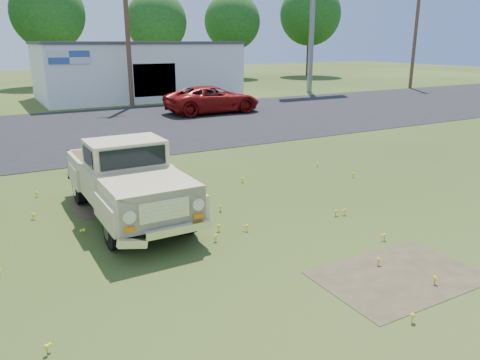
# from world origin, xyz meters

# --- Properties ---
(ground) EXTENTS (140.00, 140.00, 0.00)m
(ground) POSITION_xyz_m (0.00, 0.00, 0.00)
(ground) COLOR #2D4014
(ground) RESTS_ON ground
(asphalt_lot) EXTENTS (90.00, 14.00, 0.02)m
(asphalt_lot) POSITION_xyz_m (0.00, 15.00, 0.00)
(asphalt_lot) COLOR black
(asphalt_lot) RESTS_ON ground
(dirt_patch_a) EXTENTS (3.00, 2.00, 0.01)m
(dirt_patch_a) POSITION_xyz_m (1.50, -3.00, 0.00)
(dirt_patch_a) COLOR #463C25
(dirt_patch_a) RESTS_ON ground
(dirt_patch_b) EXTENTS (2.20, 1.60, 0.01)m
(dirt_patch_b) POSITION_xyz_m (-2.00, 3.50, 0.00)
(dirt_patch_b) COLOR #463C25
(dirt_patch_b) RESTS_ON ground
(commercial_building) EXTENTS (14.20, 8.20, 4.15)m
(commercial_building) POSITION_xyz_m (6.00, 26.99, 2.10)
(commercial_building) COLOR silver
(commercial_building) RESTS_ON ground
(utility_pole_mid) EXTENTS (1.60, 0.30, 9.00)m
(utility_pole_mid) POSITION_xyz_m (4.00, 22.00, 4.60)
(utility_pole_mid) COLOR #4A2F22
(utility_pole_mid) RESTS_ON ground
(utility_pole_east) EXTENTS (1.60, 0.30, 9.00)m
(utility_pole_east) POSITION_xyz_m (30.00, 22.00, 4.60)
(utility_pole_east) COLOR #4A2F22
(utility_pole_east) RESTS_ON ground
(treeline_d) EXTENTS (6.72, 6.72, 10.00)m
(treeline_d) POSITION_xyz_m (2.00, 40.50, 6.62)
(treeline_d) COLOR #362818
(treeline_d) RESTS_ON ground
(treeline_e) EXTENTS (6.08, 6.08, 9.04)m
(treeline_e) POSITION_xyz_m (12.00, 39.00, 5.98)
(treeline_e) COLOR #362818
(treeline_e) RESTS_ON ground
(treeline_f) EXTENTS (6.40, 6.40, 9.52)m
(treeline_f) POSITION_xyz_m (22.00, 41.50, 6.30)
(treeline_f) COLOR #362818
(treeline_f) RESTS_ON ground
(treeline_g) EXTENTS (7.36, 7.36, 10.95)m
(treeline_g) POSITION_xyz_m (32.00, 40.00, 7.25)
(treeline_g) COLOR #362818
(treeline_g) RESTS_ON ground
(vintage_pickup_truck) EXTENTS (2.14, 5.39, 1.95)m
(vintage_pickup_truck) POSITION_xyz_m (-1.96, 2.43, 0.97)
(vintage_pickup_truck) COLOR beige
(vintage_pickup_truck) RESTS_ON ground
(red_pickup) EXTENTS (5.77, 2.69, 1.60)m
(red_pickup) POSITION_xyz_m (7.50, 17.09, 0.80)
(red_pickup) COLOR maroon
(red_pickup) RESTS_ON ground
(dark_sedan) EXTENTS (4.34, 2.81, 1.37)m
(dark_sedan) POSITION_xyz_m (8.13, 19.38, 0.69)
(dark_sedan) COLOR black
(dark_sedan) RESTS_ON ground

